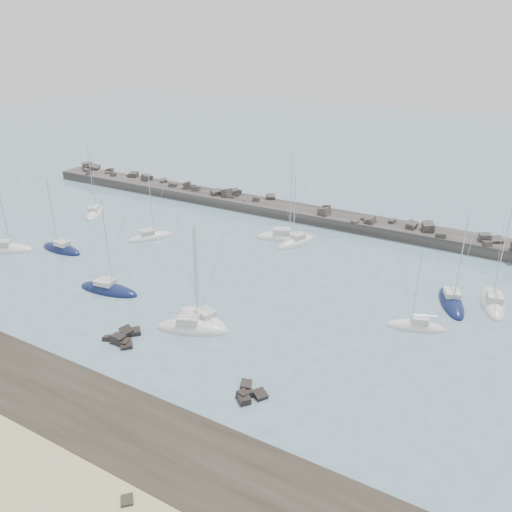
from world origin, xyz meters
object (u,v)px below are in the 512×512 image
(sailboat_0, at_px, (7,250))
(sailboat_9, at_px, (416,327))
(sailboat_4, at_px, (285,238))
(sailboat_7, at_px, (192,329))
(sailboat_3, at_px, (150,237))
(sailboat_2, at_px, (62,250))
(sailboat_8, at_px, (451,303))
(sailboat_5, at_px, (203,320))
(sailboat_6, at_px, (296,243))
(sailboat_1, at_px, (95,213))
(sailboat_10, at_px, (493,304))
(sailboat_13, at_px, (109,290))

(sailboat_0, xyz_separation_m, sailboat_9, (62.86, 9.11, -0.02))
(sailboat_0, distance_m, sailboat_4, 45.43)
(sailboat_4, xyz_separation_m, sailboat_7, (3.29, -31.21, 0.01))
(sailboat_3, xyz_separation_m, sailboat_4, (20.12, 11.29, 0.01))
(sailboat_9, bearing_deg, sailboat_3, 172.04)
(sailboat_2, height_order, sailboat_3, sailboat_2)
(sailboat_0, relative_size, sailboat_7, 0.98)
(sailboat_0, relative_size, sailboat_4, 0.86)
(sailboat_8, bearing_deg, sailboat_5, -142.84)
(sailboat_6, bearing_deg, sailboat_4, 155.99)
(sailboat_3, height_order, sailboat_8, sailboat_8)
(sailboat_0, height_order, sailboat_7, sailboat_7)
(sailboat_7, height_order, sailboat_9, sailboat_7)
(sailboat_5, bearing_deg, sailboat_6, 91.29)
(sailboat_4, relative_size, sailboat_7, 1.14)
(sailboat_7, bearing_deg, sailboat_0, 173.81)
(sailboat_1, height_order, sailboat_9, sailboat_1)
(sailboat_6, bearing_deg, sailboat_8, -17.87)
(sailboat_5, relative_size, sailboat_8, 0.97)
(sailboat_0, xyz_separation_m, sailboat_10, (70.16, 19.70, -0.01))
(sailboat_0, bearing_deg, sailboat_4, 36.28)
(sailboat_2, bearing_deg, sailboat_8, 12.46)
(sailboat_4, bearing_deg, sailboat_5, -83.48)
(sailboat_9, bearing_deg, sailboat_13, -163.91)
(sailboat_1, distance_m, sailboat_10, 71.51)
(sailboat_3, relative_size, sailboat_7, 0.88)
(sailboat_5, distance_m, sailboat_7, 2.23)
(sailboat_7, relative_size, sailboat_10, 0.97)
(sailboat_6, bearing_deg, sailboat_9, -35.14)
(sailboat_3, height_order, sailboat_7, sailboat_7)
(sailboat_2, relative_size, sailboat_6, 1.02)
(sailboat_5, relative_size, sailboat_6, 1.04)
(sailboat_2, xyz_separation_m, sailboat_6, (31.79, 21.24, -0.00))
(sailboat_1, xyz_separation_m, sailboat_6, (40.66, 5.47, 0.01))
(sailboat_4, xyz_separation_m, sailboat_10, (33.54, -7.18, -0.00))
(sailboat_1, bearing_deg, sailboat_7, -30.75)
(sailboat_0, bearing_deg, sailboat_1, 93.82)
(sailboat_3, bearing_deg, sailboat_10, 4.37)
(sailboat_0, height_order, sailboat_1, sailboat_1)
(sailboat_10, bearing_deg, sailboat_1, 179.58)
(sailboat_2, height_order, sailboat_7, sailboat_7)
(sailboat_3, height_order, sailboat_10, sailboat_10)
(sailboat_4, distance_m, sailboat_8, 30.42)
(sailboat_6, bearing_deg, sailboat_5, -88.71)
(sailboat_8, relative_size, sailboat_10, 0.96)
(sailboat_8, xyz_separation_m, sailboat_13, (-41.26, -19.29, -0.01))
(sailboat_1, height_order, sailboat_3, sailboat_1)
(sailboat_6, height_order, sailboat_13, sailboat_13)
(sailboat_7, distance_m, sailboat_13, 15.87)
(sailboat_2, xyz_separation_m, sailboat_10, (62.64, 15.25, -0.00))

